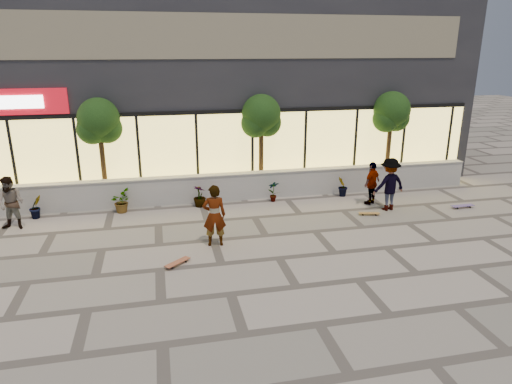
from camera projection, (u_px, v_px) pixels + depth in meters
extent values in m
plane|color=#A79B90|center=(231.00, 294.00, 10.86)|extent=(80.00, 80.00, 0.00)
cube|color=beige|center=(201.00, 189.00, 17.22)|extent=(22.00, 0.35, 1.00)
cube|color=#B2AFA8|center=(200.00, 176.00, 17.07)|extent=(22.00, 0.42, 0.04)
cube|color=#25252B|center=(186.00, 78.00, 21.21)|extent=(24.00, 9.00, 8.50)
cube|color=#FFE066|center=(197.00, 152.00, 17.77)|extent=(23.04, 0.05, 3.00)
cube|color=black|center=(196.00, 113.00, 17.27)|extent=(23.04, 0.08, 0.15)
cube|color=brown|center=(192.00, 36.00, 16.47)|extent=(21.60, 0.05, 1.60)
imported|color=#163310|center=(36.00, 207.00, 15.58)|extent=(0.57, 0.57, 0.81)
imported|color=#163310|center=(121.00, 201.00, 16.15)|extent=(0.68, 0.77, 0.81)
imported|color=#163310|center=(200.00, 196.00, 16.72)|extent=(0.64, 0.64, 0.81)
imported|color=#163310|center=(273.00, 191.00, 17.29)|extent=(0.46, 0.35, 0.81)
imported|color=#163310|center=(343.00, 187.00, 17.86)|extent=(0.55, 0.57, 0.81)
cylinder|color=#3F2716|center=(103.00, 161.00, 16.83)|extent=(0.18, 0.18, 3.24)
sphere|color=#163310|center=(99.00, 119.00, 16.36)|extent=(1.50, 1.50, 1.50)
sphere|color=#163310|center=(92.00, 129.00, 16.37)|extent=(1.10, 1.10, 1.10)
sphere|color=#163310|center=(107.00, 128.00, 16.56)|extent=(1.10, 1.10, 1.10)
cylinder|color=#3F2716|center=(261.00, 153.00, 18.04)|extent=(0.18, 0.18, 3.24)
sphere|color=#163310|center=(261.00, 114.00, 17.57)|extent=(1.50, 1.50, 1.50)
sphere|color=#163310|center=(255.00, 123.00, 17.59)|extent=(1.10, 1.10, 1.10)
sphere|color=#163310|center=(267.00, 123.00, 17.78)|extent=(1.10, 1.10, 1.10)
cylinder|color=#3F2716|center=(388.00, 147.00, 19.16)|extent=(0.18, 0.18, 3.24)
sphere|color=#163310|center=(392.00, 110.00, 18.69)|extent=(1.50, 1.50, 1.50)
sphere|color=#163310|center=(386.00, 119.00, 18.70)|extent=(1.10, 1.10, 1.10)
sphere|color=#163310|center=(396.00, 118.00, 18.90)|extent=(1.10, 1.10, 1.10)
imported|color=white|center=(214.00, 216.00, 13.29)|extent=(0.71, 0.49, 1.86)
imported|color=tan|center=(11.00, 203.00, 14.51)|extent=(0.98, 0.84, 1.74)
imported|color=silver|center=(372.00, 183.00, 16.89)|extent=(1.01, 0.86, 1.62)
imported|color=#9C321C|center=(389.00, 184.00, 16.24)|extent=(1.32, 0.89, 1.91)
cube|color=brown|center=(177.00, 262.00, 12.29)|extent=(0.74, 0.67, 0.02)
cylinder|color=black|center=(182.00, 260.00, 12.53)|extent=(0.06, 0.06, 0.06)
cylinder|color=black|center=(186.00, 262.00, 12.45)|extent=(0.06, 0.06, 0.06)
cylinder|color=black|center=(169.00, 267.00, 12.16)|extent=(0.06, 0.06, 0.06)
cylinder|color=black|center=(173.00, 268.00, 12.08)|extent=(0.06, 0.06, 0.06)
cube|color=olive|center=(369.00, 213.00, 15.94)|extent=(0.74, 0.36, 0.02)
cylinder|color=black|center=(375.00, 214.00, 16.01)|extent=(0.06, 0.04, 0.05)
cylinder|color=black|center=(376.00, 215.00, 15.89)|extent=(0.06, 0.04, 0.05)
cylinder|color=black|center=(362.00, 214.00, 16.03)|extent=(0.06, 0.04, 0.05)
cylinder|color=black|center=(363.00, 215.00, 15.91)|extent=(0.06, 0.04, 0.05)
cube|color=#5F4B8A|center=(463.00, 206.00, 16.65)|extent=(0.88, 0.26, 0.02)
cylinder|color=black|center=(467.00, 206.00, 16.80)|extent=(0.06, 0.04, 0.06)
cylinder|color=black|center=(470.00, 207.00, 16.66)|extent=(0.06, 0.04, 0.06)
cylinder|color=black|center=(455.00, 207.00, 16.67)|extent=(0.06, 0.04, 0.06)
cylinder|color=black|center=(458.00, 209.00, 16.53)|extent=(0.06, 0.04, 0.06)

